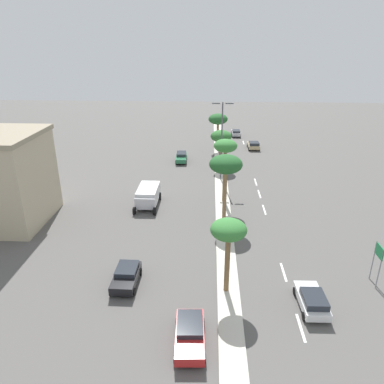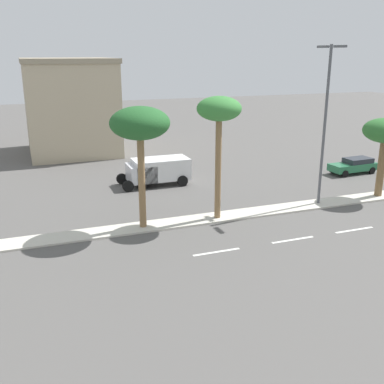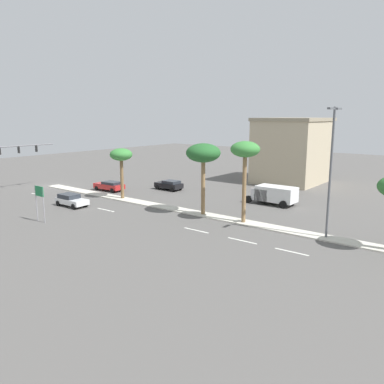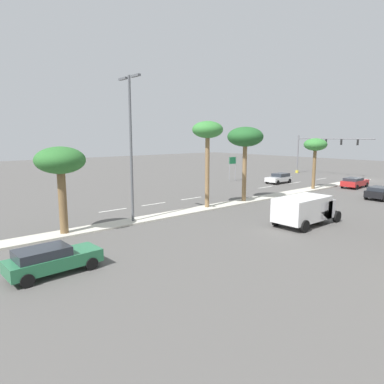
{
  "view_description": "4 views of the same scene",
  "coord_description": "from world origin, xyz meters",
  "px_view_note": "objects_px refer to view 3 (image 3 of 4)",
  "views": [
    {
      "loc": [
        -1.73,
        -9.28,
        18.84
      ],
      "look_at": [
        -3.55,
        26.84,
        3.85
      ],
      "focal_mm": 34.19,
      "sensor_mm": 36.0,
      "label": 1
    },
    {
      "loc": [
        26.21,
        21.56,
        10.6
      ],
      "look_at": [
        1.6,
        30.76,
        2.55
      ],
      "focal_mm": 42.6,
      "sensor_mm": 36.0,
      "label": 2
    },
    {
      "loc": [
        32.52,
        52.05,
        10.47
      ],
      "look_at": [
        1.44,
        27.7,
        2.68
      ],
      "focal_mm": 36.5,
      "sensor_mm": 36.0,
      "label": 3
    },
    {
      "loc": [
        -23.35,
        54.81,
        6.74
      ],
      "look_at": [
        -0.81,
        35.76,
        1.93
      ],
      "focal_mm": 32.41,
      "sensor_mm": 36.0,
      "label": 4
    }
  ],
  "objects_px": {
    "street_lamp_near": "(331,164)",
    "sedan_white_left": "(71,200)",
    "palm_tree_mid": "(121,156)",
    "box_truck": "(273,194)",
    "sedan_black_front": "(169,185)",
    "palm_tree_leading": "(203,154)",
    "sedan_red_leading": "(110,186)",
    "commercial_building": "(292,150)",
    "directional_road_sign": "(39,196)",
    "palm_tree_near": "(245,152)"
  },
  "relations": [
    {
      "from": "sedan_white_left",
      "to": "palm_tree_leading",
      "type": "bearing_deg",
      "value": 112.99
    },
    {
      "from": "commercial_building",
      "to": "palm_tree_near",
      "type": "bearing_deg",
      "value": 14.19
    },
    {
      "from": "palm_tree_mid",
      "to": "sedan_black_front",
      "type": "distance_m",
      "value": 9.55
    },
    {
      "from": "palm_tree_leading",
      "to": "sedan_red_leading",
      "type": "relative_size",
      "value": 1.63
    },
    {
      "from": "directional_road_sign",
      "to": "street_lamp_near",
      "type": "height_order",
      "value": "street_lamp_near"
    },
    {
      "from": "street_lamp_near",
      "to": "sedan_white_left",
      "type": "height_order",
      "value": "street_lamp_near"
    },
    {
      "from": "palm_tree_mid",
      "to": "street_lamp_near",
      "type": "xyz_separation_m",
      "value": [
        0.1,
        26.04,
        1.03
      ]
    },
    {
      "from": "street_lamp_near",
      "to": "sedan_red_leading",
      "type": "distance_m",
      "value": 32.26
    },
    {
      "from": "sedan_red_leading",
      "to": "sedan_white_left",
      "type": "relative_size",
      "value": 1.11
    },
    {
      "from": "palm_tree_mid",
      "to": "sedan_red_leading",
      "type": "xyz_separation_m",
      "value": [
        -2.63,
        -5.58,
        -4.72
      ]
    },
    {
      "from": "commercial_building",
      "to": "sedan_white_left",
      "type": "height_order",
      "value": "commercial_building"
    },
    {
      "from": "commercial_building",
      "to": "box_truck",
      "type": "height_order",
      "value": "commercial_building"
    },
    {
      "from": "directional_road_sign",
      "to": "sedan_black_front",
      "type": "height_order",
      "value": "directional_road_sign"
    },
    {
      "from": "street_lamp_near",
      "to": "sedan_white_left",
      "type": "xyz_separation_m",
      "value": [
        6.3,
        -27.77,
        -5.74
      ]
    },
    {
      "from": "palm_tree_mid",
      "to": "sedan_white_left",
      "type": "xyz_separation_m",
      "value": [
        6.4,
        -1.73,
        -4.71
      ]
    },
    {
      "from": "directional_road_sign",
      "to": "sedan_red_leading",
      "type": "xyz_separation_m",
      "value": [
        -14.96,
        -7.28,
        -1.86
      ]
    },
    {
      "from": "palm_tree_leading",
      "to": "street_lamp_near",
      "type": "distance_m",
      "value": 13.17
    },
    {
      "from": "street_lamp_near",
      "to": "box_truck",
      "type": "height_order",
      "value": "street_lamp_near"
    },
    {
      "from": "sedan_black_front",
      "to": "palm_tree_leading",
      "type": "bearing_deg",
      "value": 55.31
    },
    {
      "from": "palm_tree_leading",
      "to": "sedan_white_left",
      "type": "height_order",
      "value": "palm_tree_leading"
    },
    {
      "from": "sedan_red_leading",
      "to": "sedan_white_left",
      "type": "bearing_deg",
      "value": 23.13
    },
    {
      "from": "sedan_black_front",
      "to": "sedan_red_leading",
      "type": "bearing_deg",
      "value": -47.55
    },
    {
      "from": "sedan_white_left",
      "to": "directional_road_sign",
      "type": "bearing_deg",
      "value": 29.99
    },
    {
      "from": "palm_tree_leading",
      "to": "box_truck",
      "type": "height_order",
      "value": "palm_tree_leading"
    },
    {
      "from": "palm_tree_mid",
      "to": "sedan_red_leading",
      "type": "height_order",
      "value": "palm_tree_mid"
    },
    {
      "from": "directional_road_sign",
      "to": "commercial_building",
      "type": "xyz_separation_m",
      "value": [
        -37.44,
        9.79,
        2.45
      ]
    },
    {
      "from": "sedan_white_left",
      "to": "commercial_building",
      "type": "bearing_deg",
      "value": 157.26
    },
    {
      "from": "sedan_red_leading",
      "to": "palm_tree_mid",
      "type": "bearing_deg",
      "value": 64.79
    },
    {
      "from": "palm_tree_mid",
      "to": "sedan_white_left",
      "type": "height_order",
      "value": "palm_tree_mid"
    },
    {
      "from": "palm_tree_mid",
      "to": "palm_tree_near",
      "type": "bearing_deg",
      "value": 88.97
    },
    {
      "from": "palm_tree_mid",
      "to": "box_truck",
      "type": "xyz_separation_m",
      "value": [
        -9.04,
        16.36,
        -4.21
      ]
    },
    {
      "from": "sedan_white_left",
      "to": "sedan_black_front",
      "type": "bearing_deg",
      "value": 171.0
    },
    {
      "from": "sedan_black_front",
      "to": "box_truck",
      "type": "relative_size",
      "value": 0.68
    },
    {
      "from": "street_lamp_near",
      "to": "palm_tree_near",
      "type": "bearing_deg",
      "value": -88.42
    },
    {
      "from": "palm_tree_near",
      "to": "sedan_red_leading",
      "type": "relative_size",
      "value": 1.73
    },
    {
      "from": "palm_tree_leading",
      "to": "palm_tree_near",
      "type": "relative_size",
      "value": 0.95
    },
    {
      "from": "commercial_building",
      "to": "palm_tree_leading",
      "type": "relative_size",
      "value": 1.5
    },
    {
      "from": "palm_tree_mid",
      "to": "sedan_black_front",
      "type": "xyz_separation_m",
      "value": [
        -8.29,
        0.6,
        -4.71
      ]
    },
    {
      "from": "palm_tree_mid",
      "to": "street_lamp_near",
      "type": "distance_m",
      "value": 26.06
    },
    {
      "from": "palm_tree_near",
      "to": "palm_tree_leading",
      "type": "bearing_deg",
      "value": -91.31
    },
    {
      "from": "directional_road_sign",
      "to": "palm_tree_mid",
      "type": "height_order",
      "value": "palm_tree_mid"
    },
    {
      "from": "palm_tree_leading",
      "to": "box_truck",
      "type": "xyz_separation_m",
      "value": [
        -9.25,
        3.49,
        -5.24
      ]
    },
    {
      "from": "palm_tree_mid",
      "to": "sedan_black_front",
      "type": "height_order",
      "value": "palm_tree_mid"
    },
    {
      "from": "commercial_building",
      "to": "sedan_black_front",
      "type": "relative_size",
      "value": 2.82
    },
    {
      "from": "sedan_white_left",
      "to": "box_truck",
      "type": "xyz_separation_m",
      "value": [
        -15.44,
        18.09,
        0.5
      ]
    },
    {
      "from": "commercial_building",
      "to": "palm_tree_near",
      "type": "relative_size",
      "value": 1.42
    },
    {
      "from": "palm_tree_leading",
      "to": "sedan_black_front",
      "type": "distance_m",
      "value": 15.99
    },
    {
      "from": "street_lamp_near",
      "to": "sedan_white_left",
      "type": "distance_m",
      "value": 29.05
    },
    {
      "from": "palm_tree_mid",
      "to": "sedan_red_leading",
      "type": "distance_m",
      "value": 7.77
    },
    {
      "from": "commercial_building",
      "to": "sedan_white_left",
      "type": "bearing_deg",
      "value": -22.74
    }
  ]
}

